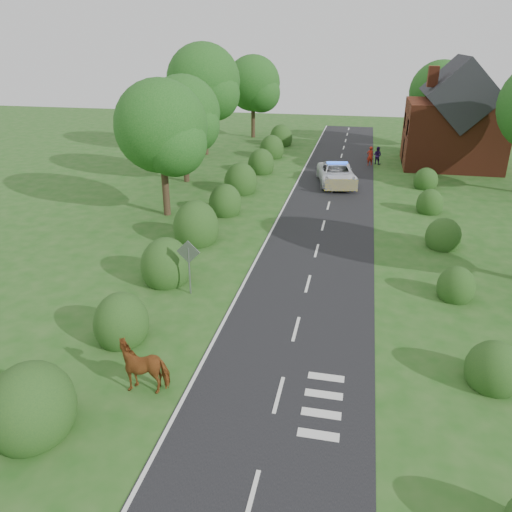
% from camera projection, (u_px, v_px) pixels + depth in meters
% --- Properties ---
extents(ground, '(120.00, 120.00, 0.00)m').
position_uv_depth(ground, '(296.00, 329.00, 19.42)').
color(ground, '#225918').
extents(road, '(6.00, 70.00, 0.02)m').
position_uv_depth(road, '(327.00, 210.00, 32.86)').
color(road, black).
rests_on(road, ground).
extents(road_markings, '(4.96, 70.00, 0.01)m').
position_uv_depth(road_markings, '(299.00, 219.00, 31.30)').
color(road_markings, white).
rests_on(road_markings, road).
extents(hedgerow_left, '(2.75, 50.41, 3.00)m').
position_uv_depth(hedgerow_left, '(218.00, 208.00, 30.85)').
color(hedgerow_left, '#21491D').
rests_on(hedgerow_left, ground).
extents(hedgerow_right, '(2.10, 45.78, 2.10)m').
position_uv_depth(hedgerow_right, '(440.00, 230.00, 27.98)').
color(hedgerow_right, '#21491D').
rests_on(hedgerow_right, ground).
extents(tree_left_a, '(5.74, 5.60, 8.38)m').
position_uv_depth(tree_left_a, '(164.00, 131.00, 29.78)').
color(tree_left_a, '#332316').
rests_on(tree_left_a, ground).
extents(tree_left_b, '(5.74, 5.60, 8.07)m').
position_uv_depth(tree_left_b, '(186.00, 116.00, 37.36)').
color(tree_left_b, '#332316').
rests_on(tree_left_b, ground).
extents(tree_left_c, '(6.97, 6.80, 10.22)m').
position_uv_depth(tree_left_c, '(206.00, 84.00, 45.97)').
color(tree_left_c, '#332316').
rests_on(tree_left_c, ground).
extents(tree_left_d, '(6.15, 6.00, 8.89)m').
position_uv_depth(tree_left_d, '(255.00, 86.00, 54.84)').
color(tree_left_d, '#332316').
rests_on(tree_left_d, ground).
extents(tree_right_c, '(6.15, 6.00, 8.58)m').
position_uv_depth(tree_right_c, '(443.00, 94.00, 49.42)').
color(tree_right_c, '#332316').
rests_on(tree_right_c, ground).
extents(road_sign, '(1.06, 0.08, 2.53)m').
position_uv_depth(road_sign, '(189.00, 259.00, 21.51)').
color(road_sign, gray).
rests_on(road_sign, ground).
extents(house, '(8.00, 7.40, 9.17)m').
position_uv_depth(house, '(454.00, 122.00, 42.96)').
color(house, maroon).
rests_on(house, ground).
extents(cow, '(2.13, 1.38, 1.40)m').
position_uv_depth(cow, '(145.00, 367.00, 16.02)').
color(cow, maroon).
rests_on(cow, ground).
extents(police_van, '(3.66, 6.16, 1.74)m').
position_uv_depth(police_van, '(336.00, 174.00, 38.49)').
color(police_van, white).
rests_on(police_van, ground).
extents(pedestrian_red, '(0.72, 0.62, 1.68)m').
position_uv_depth(pedestrian_red, '(370.00, 156.00, 44.20)').
color(pedestrian_red, red).
rests_on(pedestrian_red, ground).
extents(pedestrian_purple, '(0.94, 0.87, 1.56)m').
position_uv_depth(pedestrian_purple, '(377.00, 155.00, 44.73)').
color(pedestrian_purple, '#2B1351').
rests_on(pedestrian_purple, ground).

